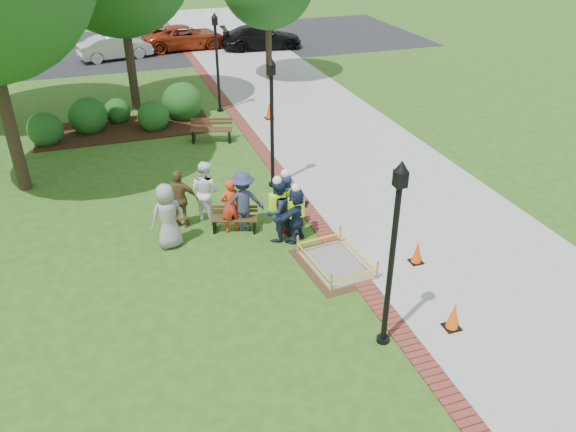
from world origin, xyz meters
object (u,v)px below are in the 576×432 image
object	(u,v)px
bench_near	(234,224)
hivis_worker_a	(296,212)
wet_concrete_pad	(336,258)
hivis_worker_c	(277,209)
hivis_worker_b	(285,201)
cone_front	(454,316)
lamp_near	(393,244)

from	to	relation	value
bench_near	hivis_worker_a	bearing A→B (deg)	-34.88
wet_concrete_pad	hivis_worker_c	world-z (taller)	hivis_worker_c
bench_near	hivis_worker_b	distance (m)	1.63
cone_front	lamp_near	size ratio (longest dim) A/B	0.17
bench_near	cone_front	size ratio (longest dim) A/B	1.97
hivis_worker_a	hivis_worker_c	bearing A→B (deg)	155.44
lamp_near	hivis_worker_b	world-z (taller)	lamp_near
hivis_worker_a	hivis_worker_b	world-z (taller)	hivis_worker_b
lamp_near	bench_near	bearing A→B (deg)	108.97
wet_concrete_pad	cone_front	size ratio (longest dim) A/B	3.47
wet_concrete_pad	hivis_worker_c	xyz separation A→B (m)	(-1.03, 1.76, 0.73)
wet_concrete_pad	hivis_worker_b	xyz separation A→B (m)	(-0.69, 2.10, 0.73)
wet_concrete_pad	hivis_worker_b	world-z (taller)	hivis_worker_b
hivis_worker_c	hivis_worker_a	bearing A→B (deg)	-24.56
wet_concrete_pad	cone_front	world-z (taller)	cone_front
cone_front	hivis_worker_a	xyz separation A→B (m)	(-2.06, 4.64, 0.54)
wet_concrete_pad	hivis_worker_a	bearing A→B (deg)	110.20
hivis_worker_a	hivis_worker_b	bearing A→B (deg)	102.33
hivis_worker_b	hivis_worker_c	bearing A→B (deg)	-134.35
cone_front	hivis_worker_a	distance (m)	5.11
bench_near	lamp_near	size ratio (longest dim) A/B	0.33
hivis_worker_b	hivis_worker_c	distance (m)	0.48
hivis_worker_c	hivis_worker_b	bearing A→B (deg)	45.65
lamp_near	hivis_worker_a	distance (m)	4.82
lamp_near	hivis_worker_c	bearing A→B (deg)	100.48
bench_near	hivis_worker_a	xyz separation A→B (m)	(1.49, -1.04, 0.65)
hivis_worker_a	hivis_worker_c	xyz separation A→B (m)	(-0.46, 0.21, 0.08)
wet_concrete_pad	lamp_near	xyz separation A→B (m)	(-0.15, -2.98, 2.25)
bench_near	cone_front	xyz separation A→B (m)	(3.56, -5.68, 0.11)
cone_front	wet_concrete_pad	bearing A→B (deg)	115.76
lamp_near	hivis_worker_c	xyz separation A→B (m)	(-0.88, 4.73, -1.52)
cone_front	hivis_worker_c	xyz separation A→B (m)	(-2.52, 4.85, 0.62)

